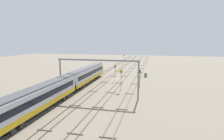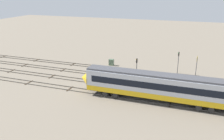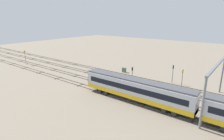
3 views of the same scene
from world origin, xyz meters
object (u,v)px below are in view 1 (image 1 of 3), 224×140
overhead_gantry (98,69)px  signal_light_trackside_approach (140,76)px  signal_light_trackside_departure (115,71)px  speed_sign_mid_trackside (121,76)px  speed_sign_near_foreground (124,58)px  relay_cabinet (146,75)px

overhead_gantry → signal_light_trackside_approach: overhead_gantry is taller
signal_light_trackside_departure → speed_sign_mid_trackside: bearing=-160.1°
speed_sign_near_foreground → signal_light_trackside_departure: (-43.84, -4.41, -0.06)m
overhead_gantry → relay_cabinet: size_ratio=12.77×
overhead_gantry → signal_light_trackside_departure: overhead_gantry is taller
speed_sign_mid_trackside → relay_cabinet: bearing=-15.2°
speed_sign_near_foreground → signal_light_trackside_approach: (-51.08, -13.02, -0.14)m
speed_sign_near_foreground → relay_cabinet: speed_sign_near_foreground is taller
overhead_gantry → speed_sign_near_foreground: 62.46m
signal_light_trackside_departure → speed_sign_near_foreground: bearing=5.7°
speed_sign_mid_trackside → signal_light_trackside_departure: bearing=19.9°
overhead_gantry → signal_light_trackside_departure: size_ratio=3.84×
relay_cabinet → signal_light_trackside_approach: bearing=177.2°
signal_light_trackside_approach → signal_light_trackside_departure: bearing=50.0°
overhead_gantry → speed_sign_mid_trackside: 8.93m
speed_sign_mid_trackside → signal_light_trackside_approach: speed_sign_mid_trackside is taller
relay_cabinet → signal_light_trackside_departure: bearing=132.9°
signal_light_trackside_departure → overhead_gantry: bearing=179.4°
overhead_gantry → signal_light_trackside_approach: (11.15, -8.81, -3.43)m
overhead_gantry → relay_cabinet: (27.13, -9.60, -5.85)m
signal_light_trackside_departure → relay_cabinet: 13.08m
relay_cabinet → speed_sign_mid_trackside: bearing=164.8°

